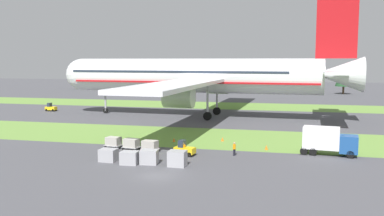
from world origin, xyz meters
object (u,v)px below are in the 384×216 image
object	(u,v)px
cargo_dolly_second	(131,143)
taxiway_marker_3	(222,139)
airliner	(201,76)
pushback_tractor	(51,108)
uld_container_0	(130,158)
uld_container_3	(177,159)
catering_truck	(329,140)
ground_crew_loader	(234,148)
taxiway_marker_1	(174,140)
ground_crew_marshaller	(183,148)
cargo_dolly_lead	(150,145)
cargo_dolly_third	(113,142)
uld_container_2	(109,155)
taxiway_marker_2	(266,147)
baggage_tug	(184,149)
taxiway_marker_0	(331,148)
uld_container_1	(149,157)

from	to	relation	value
cargo_dolly_second	taxiway_marker_3	xyz separation A→B (m)	(11.06, 8.96, -0.63)
airliner	cargo_dolly_second	distance (m)	35.36
pushback_tractor	uld_container_0	bearing A→B (deg)	43.47
pushback_tractor	uld_container_3	size ratio (longest dim) A/B	1.33
catering_truck	uld_container_0	size ratio (longest dim) A/B	3.59
airliner	ground_crew_loader	size ratio (longest dim) A/B	45.50
uld_container_0	taxiway_marker_1	world-z (taller)	uld_container_0
cargo_dolly_second	ground_crew_marshaller	world-z (taller)	ground_crew_marshaller
cargo_dolly_lead	taxiway_marker_1	xyz separation A→B (m)	(1.21, 7.46, -0.65)
cargo_dolly_third	uld_container_2	bearing A→B (deg)	30.41
uld_container_0	taxiway_marker_2	bearing A→B (deg)	37.47
cargo_dolly_lead	cargo_dolly_third	world-z (taller)	same
catering_truck	uld_container_2	size ratio (longest dim) A/B	3.59
ground_crew_marshaller	taxiway_marker_1	distance (m)	9.39
baggage_tug	taxiway_marker_0	size ratio (longest dim) A/B	4.76
uld_container_1	baggage_tug	bearing A→B (deg)	60.29
baggage_tug	cargo_dolly_third	bearing A→B (deg)	-90.00
pushback_tractor	taxiway_marker_2	size ratio (longest dim) A/B	4.20
airliner	taxiway_marker_3	bearing A→B (deg)	-158.23
ground_crew_marshaller	ground_crew_loader	bearing A→B (deg)	6.70
airliner	cargo_dolly_third	world-z (taller)	airliner
airliner	pushback_tractor	world-z (taller)	airliner
catering_truck	airliner	bearing A→B (deg)	-136.34
uld_container_2	taxiway_marker_1	bearing A→B (deg)	71.93
baggage_tug	cargo_dolly_second	xyz separation A→B (m)	(-7.78, 1.52, 0.10)
cargo_dolly_third	ground_crew_loader	xyz separation A→B (m)	(16.86, -0.74, 0.03)
ground_crew_loader	baggage_tug	bearing A→B (deg)	-51.68
uld_container_0	taxiway_marker_1	bearing A→B (deg)	84.33
catering_truck	uld_container_2	bearing A→B (deg)	-62.83
pushback_tractor	uld_container_3	world-z (taller)	pushback_tractor
baggage_tug	ground_crew_loader	size ratio (longest dim) A/B	1.61
cargo_dolly_lead	taxiway_marker_3	distance (m)	12.59
pushback_tractor	taxiway_marker_1	size ratio (longest dim) A/B	5.04
cargo_dolly_lead	taxiway_marker_1	world-z (taller)	cargo_dolly_lead
uld_container_1	taxiway_marker_0	distance (m)	25.18
cargo_dolly_third	taxiway_marker_0	size ratio (longest dim) A/B	4.16
uld_container_1	taxiway_marker_2	bearing A→B (deg)	40.24
pushback_tractor	taxiway_marker_1	distance (m)	48.58
uld_container_0	cargo_dolly_third	bearing A→B (deg)	124.90
ground_crew_loader	pushback_tractor	bearing A→B (deg)	-100.71
airliner	cargo_dolly_lead	world-z (taller)	airliner
taxiway_marker_0	taxiway_marker_1	size ratio (longest dim) A/B	1.11
taxiway_marker_0	taxiway_marker_3	world-z (taller)	taxiway_marker_0
ground_crew_loader	uld_container_0	size ratio (longest dim) A/B	0.87
cargo_dolly_lead	uld_container_3	xyz separation A→B (m)	(5.49, -6.41, -0.02)
baggage_tug	taxiway_marker_0	bearing A→B (deg)	123.98
taxiway_marker_0	taxiway_marker_2	distance (m)	8.82
baggage_tug	cargo_dolly_third	xyz separation A→B (m)	(-10.62, 2.08, 0.10)
cargo_dolly_third	pushback_tractor	xyz separation A→B (m)	(-31.78, 35.73, -0.10)
cargo_dolly_second	cargo_dolly_third	world-z (taller)	same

